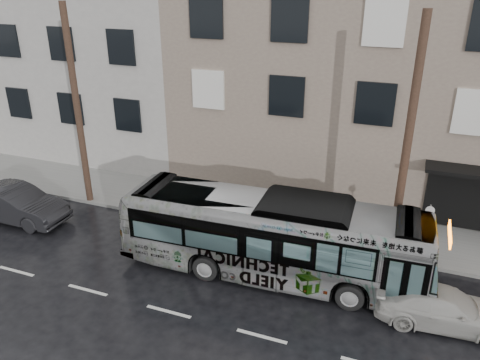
# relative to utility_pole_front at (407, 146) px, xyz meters

# --- Properties ---
(ground) EXTENTS (120.00, 120.00, 0.00)m
(ground) POSITION_rel_utility_pole_front_xyz_m (-6.50, -3.30, -4.65)
(ground) COLOR black
(ground) RESTS_ON ground
(sidewalk) EXTENTS (90.00, 3.60, 0.15)m
(sidewalk) POSITION_rel_utility_pole_front_xyz_m (-6.50, 1.60, -4.58)
(sidewalk) COLOR gray
(sidewalk) RESTS_ON ground
(building_taupe) EXTENTS (20.00, 12.00, 11.00)m
(building_taupe) POSITION_rel_utility_pole_front_xyz_m (-1.50, 9.40, 0.85)
(building_taupe) COLOR gray
(building_taupe) RESTS_ON ground
(building_grey) EXTENTS (26.00, 15.00, 16.00)m
(building_grey) POSITION_rel_utility_pole_front_xyz_m (-24.50, 10.90, 3.35)
(building_grey) COLOR #B4B0AA
(building_grey) RESTS_ON ground
(utility_pole_front) EXTENTS (0.30, 0.30, 9.00)m
(utility_pole_front) POSITION_rel_utility_pole_front_xyz_m (0.00, 0.00, 0.00)
(utility_pole_front) COLOR #493024
(utility_pole_front) RESTS_ON sidewalk
(utility_pole_rear) EXTENTS (0.30, 0.30, 9.00)m
(utility_pole_rear) POSITION_rel_utility_pole_front_xyz_m (-14.00, 0.00, 0.00)
(utility_pole_rear) COLOR #493024
(utility_pole_rear) RESTS_ON sidewalk
(sign_post) EXTENTS (0.06, 0.06, 2.40)m
(sign_post) POSITION_rel_utility_pole_front_xyz_m (1.10, 0.00, -3.30)
(sign_post) COLOR slate
(sign_post) RESTS_ON sidewalk
(bus) EXTENTS (11.20, 3.01, 3.10)m
(bus) POSITION_rel_utility_pole_front_xyz_m (-4.01, -2.51, -3.10)
(bus) COLOR #B2B2B2
(bus) RESTS_ON ground
(white_sedan) EXTENTS (4.26, 2.05, 1.20)m
(white_sedan) POSITION_rel_utility_pole_front_xyz_m (1.77, -3.20, -4.05)
(white_sedan) COLOR #B2B0AA
(white_sedan) RESTS_ON ground
(dark_sedan) EXTENTS (4.82, 1.72, 1.58)m
(dark_sedan) POSITION_rel_utility_pole_front_xyz_m (-15.89, -2.64, -3.86)
(dark_sedan) COLOR black
(dark_sedan) RESTS_ON ground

